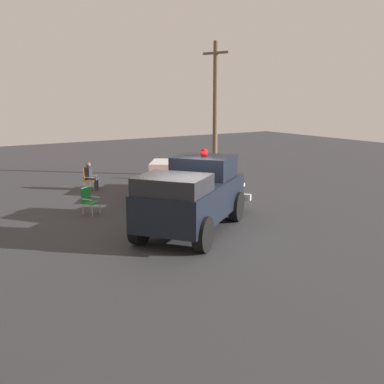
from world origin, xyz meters
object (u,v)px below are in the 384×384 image
classic_hot_rod (169,179)px  utility_pole (215,108)px  spectator_seated (91,175)px  lawn_chair_spare (165,169)px  lawn_chair_by_car (88,199)px  vintage_fire_truck (195,194)px  lawn_chair_near_truck (88,177)px

classic_hot_rod → utility_pole: (-4.54, -2.85, 2.92)m
spectator_seated → utility_pole: (-6.98, 0.17, 2.97)m
lawn_chair_spare → spectator_seated: spectator_seated is taller
lawn_chair_by_car → spectator_seated: bearing=-111.8°
vintage_fire_truck → classic_hot_rod: 5.35m
lawn_chair_near_truck → lawn_chair_spare: size_ratio=1.00×
classic_hot_rod → lawn_chair_spare: (-1.71, -3.36, -0.16)m
spectator_seated → utility_pole: bearing=178.6°
classic_hot_rod → utility_pole: 6.11m
lawn_chair_by_car → lawn_chair_spare: bearing=-142.1°
spectator_seated → lawn_chair_by_car: bearing=68.2°
lawn_chair_by_car → utility_pole: (-8.66, -4.04, 3.08)m
lawn_chair_by_car → spectator_seated: 4.54m
lawn_chair_near_truck → lawn_chair_spare: bearing=-176.7°
lawn_chair_near_truck → lawn_chair_by_car: size_ratio=1.00×
lawn_chair_by_car → utility_pole: 10.04m
classic_hot_rod → utility_pole: utility_pole is taller
lawn_chair_spare → utility_pole: utility_pole is taller
vintage_fire_truck → utility_pole: bearing=-129.4°
lawn_chair_near_truck → lawn_chair_by_car: same height
lawn_chair_by_car → spectator_seated: (-1.68, -4.21, 0.11)m
vintage_fire_truck → utility_pole: size_ratio=0.86×
classic_hot_rod → lawn_chair_by_car: bearing=16.1°
utility_pole → lawn_chair_near_truck: bearing=-2.1°
classic_hot_rod → spectator_seated: size_ratio=3.58×
lawn_chair_spare → classic_hot_rod: bearing=63.0°
spectator_seated → classic_hot_rod: bearing=128.8°
utility_pole → vintage_fire_truck: bearing=50.6°
lawn_chair_by_car → lawn_chair_near_truck: bearing=-110.2°
classic_hot_rod → vintage_fire_truck: bearing=69.1°
vintage_fire_truck → lawn_chair_near_truck: vintage_fire_truck is taller
classic_hot_rod → lawn_chair_near_truck: bearing=-50.8°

